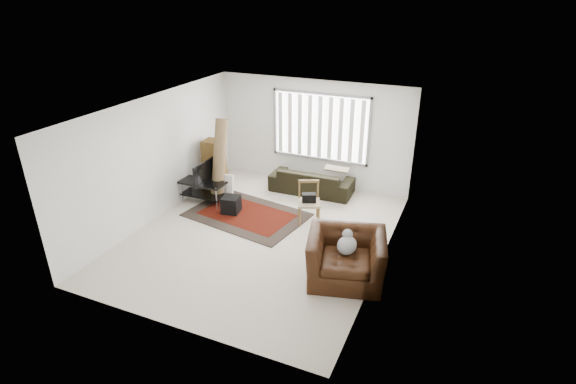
{
  "coord_description": "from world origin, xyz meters",
  "views": [
    {
      "loc": [
        3.73,
        -7.22,
        4.75
      ],
      "look_at": [
        0.56,
        0.12,
        1.05
      ],
      "focal_mm": 28.0,
      "sensor_mm": 36.0,
      "label": 1
    }
  ],
  "objects_px": {
    "tv_stand": "(203,188)",
    "sofa": "(312,177)",
    "armchair": "(346,254)",
    "side_chair": "(309,201)",
    "moving_boxes": "(214,167)"
  },
  "relations": [
    {
      "from": "side_chair",
      "to": "armchair",
      "type": "xyz_separation_m",
      "value": [
        1.36,
        -1.74,
        0.0
      ]
    },
    {
      "from": "armchair",
      "to": "tv_stand",
      "type": "bearing_deg",
      "value": 143.48
    },
    {
      "from": "tv_stand",
      "to": "moving_boxes",
      "type": "height_order",
      "value": "moving_boxes"
    },
    {
      "from": "moving_boxes",
      "to": "side_chair",
      "type": "height_order",
      "value": "moving_boxes"
    },
    {
      "from": "moving_boxes",
      "to": "armchair",
      "type": "bearing_deg",
      "value": -29.87
    },
    {
      "from": "side_chair",
      "to": "moving_boxes",
      "type": "bearing_deg",
      "value": 142.57
    },
    {
      "from": "moving_boxes",
      "to": "tv_stand",
      "type": "bearing_deg",
      "value": -78.47
    },
    {
      "from": "tv_stand",
      "to": "sofa",
      "type": "height_order",
      "value": "sofa"
    },
    {
      "from": "tv_stand",
      "to": "moving_boxes",
      "type": "distance_m",
      "value": 0.83
    },
    {
      "from": "sofa",
      "to": "armchair",
      "type": "bearing_deg",
      "value": 118.55
    },
    {
      "from": "sofa",
      "to": "armchair",
      "type": "distance_m",
      "value": 3.7
    },
    {
      "from": "tv_stand",
      "to": "side_chair",
      "type": "relative_size",
      "value": 1.21
    },
    {
      "from": "tv_stand",
      "to": "side_chair",
      "type": "distance_m",
      "value": 2.63
    },
    {
      "from": "tv_stand",
      "to": "armchair",
      "type": "height_order",
      "value": "armchair"
    },
    {
      "from": "side_chair",
      "to": "armchair",
      "type": "distance_m",
      "value": 2.21
    }
  ]
}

